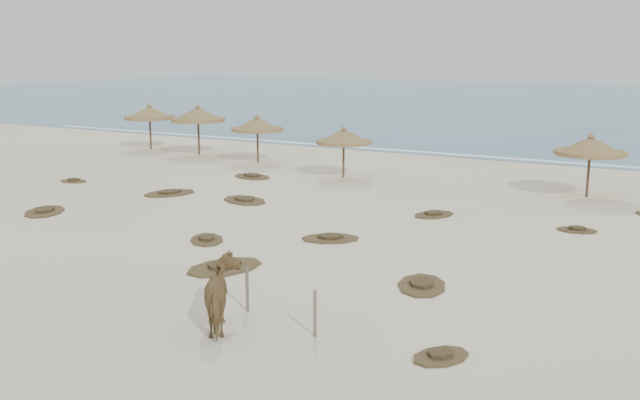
# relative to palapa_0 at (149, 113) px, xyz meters

# --- Properties ---
(ground) EXTENTS (160.00, 160.00, 0.00)m
(ground) POSITION_rel_palapa_0_xyz_m (18.79, -18.95, -2.32)
(ground) COLOR beige
(ground) RESTS_ON ground
(ocean) EXTENTS (200.00, 100.00, 0.01)m
(ocean) POSITION_rel_palapa_0_xyz_m (18.79, 56.05, -2.31)
(ocean) COLOR #295D7B
(ocean) RESTS_ON ground
(foam_line) EXTENTS (70.00, 0.60, 0.01)m
(foam_line) POSITION_rel_palapa_0_xyz_m (18.79, 7.05, -2.31)
(foam_line) COLOR white
(foam_line) RESTS_ON ground
(palapa_0) EXTENTS (3.42, 3.42, 2.99)m
(palapa_0) POSITION_rel_palapa_0_xyz_m (0.00, 0.00, 0.00)
(palapa_0) COLOR brown
(palapa_0) RESTS_ON ground
(palapa_1) EXTENTS (4.20, 4.20, 3.13)m
(palapa_1) POSITION_rel_palapa_0_xyz_m (4.35, -0.48, 0.11)
(palapa_1) COLOR brown
(palapa_1) RESTS_ON ground
(palapa_2) EXTENTS (3.74, 3.74, 2.79)m
(palapa_2) POSITION_rel_palapa_0_xyz_m (9.30, -1.32, -0.15)
(palapa_2) COLOR brown
(palapa_2) RESTS_ON ground
(palapa_3) EXTENTS (3.12, 3.12, 2.65)m
(palapa_3) POSITION_rel_palapa_0_xyz_m (15.86, -3.31, -0.26)
(palapa_3) COLOR brown
(palapa_3) RESTS_ON ground
(palapa_4) EXTENTS (3.24, 3.24, 2.88)m
(palapa_4) POSITION_rel_palapa_0_xyz_m (27.50, -2.44, -0.09)
(palapa_4) COLOR brown
(palapa_4) RESTS_ON ground
(horse) EXTENTS (1.91, 2.09, 1.65)m
(horse) POSITION_rel_palapa_0_xyz_m (22.61, -22.49, -1.49)
(horse) COLOR olive
(horse) RESTS_ON ground
(fence_post_near) EXTENTS (0.09, 0.09, 1.13)m
(fence_post_near) POSITION_rel_palapa_0_xyz_m (22.44, -21.29, -1.75)
(fence_post_near) COLOR #716855
(fence_post_near) RESTS_ON ground
(fence_post_far) EXTENTS (0.09, 0.09, 1.10)m
(fence_post_far) POSITION_rel_palapa_0_xyz_m (24.69, -21.86, -1.77)
(fence_post_far) COLOR #716855
(fence_post_far) RESTS_ON ground
(scrub_0) EXTENTS (2.48, 2.69, 0.16)m
(scrub_0) POSITION_rel_palapa_0_xyz_m (9.06, -16.19, -2.27)
(scrub_0) COLOR #503D23
(scrub_0) RESTS_ON ground
(scrub_1) EXTENTS (2.46, 2.82, 0.16)m
(scrub_1) POSITION_rel_palapa_0_xyz_m (10.96, -10.89, -2.27)
(scrub_1) COLOR #503D23
(scrub_1) RESTS_ON ground
(scrub_2) EXTENTS (1.96, 2.03, 0.16)m
(scrub_2) POSITION_rel_palapa_0_xyz_m (17.40, -16.46, -2.27)
(scrub_2) COLOR #503D23
(scrub_2) RESTS_ON ground
(scrub_3) EXTENTS (2.38, 2.17, 0.16)m
(scrub_3) POSITION_rel_palapa_0_xyz_m (21.00, -14.26, -2.27)
(scrub_3) COLOR #503D23
(scrub_3) RESTS_ON ground
(scrub_4) EXTENTS (1.90, 2.35, 0.16)m
(scrub_4) POSITION_rel_palapa_0_xyz_m (25.55, -17.41, -2.27)
(scrub_4) COLOR #503D23
(scrub_4) RESTS_ON ground
(scrub_6) EXTENTS (2.58, 2.08, 0.16)m
(scrub_6) POSITION_rel_palapa_0_xyz_m (11.79, -5.54, -2.27)
(scrub_6) COLOR #503D23
(scrub_6) RESTS_ON ground
(scrub_7) EXTENTS (1.85, 2.12, 0.16)m
(scrub_7) POSITION_rel_palapa_0_xyz_m (22.85, -9.13, -2.27)
(scrub_7) COLOR #503D23
(scrub_7) RESTS_ON ground
(scrub_8) EXTENTS (1.53, 1.10, 0.16)m
(scrub_8) POSITION_rel_palapa_0_xyz_m (4.80, -10.85, -2.27)
(scrub_8) COLOR #503D23
(scrub_8) RESTS_ON ground
(scrub_9) EXTENTS (2.35, 2.86, 0.16)m
(scrub_9) POSITION_rel_palapa_0_xyz_m (19.80, -18.69, -2.27)
(scrub_9) COLOR #503D23
(scrub_9) RESTS_ON ground
(scrub_12) EXTENTS (1.44, 1.64, 0.16)m
(scrub_12) POSITION_rel_palapa_0_xyz_m (27.58, -21.57, -2.27)
(scrub_12) COLOR #503D23
(scrub_12) RESTS_ON ground
(scrub_13) EXTENTS (2.73, 2.27, 0.16)m
(scrub_13) POSITION_rel_palapa_0_xyz_m (14.81, -10.52, -2.27)
(scrub_13) COLOR #503D23
(scrub_13) RESTS_ON ground
(scrub_15) EXTENTS (1.54, 1.14, 0.16)m
(scrub_15) POSITION_rel_palapa_0_xyz_m (28.20, -8.95, -2.27)
(scrub_15) COLOR #503D23
(scrub_15) RESTS_ON ground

